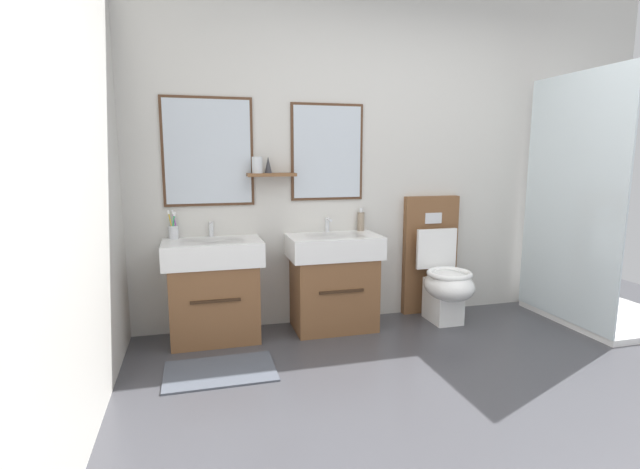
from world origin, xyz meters
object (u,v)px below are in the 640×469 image
toothbrush_cup (173,231)px  shower_tray (594,272)px  vanity_sink_left (214,288)px  soap_dispenser (361,221)px  toilet (439,274)px  vanity_sink_right (333,280)px

toothbrush_cup → shower_tray: bearing=-9.6°
vanity_sink_left → soap_dispenser: (1.18, 0.16, 0.43)m
soap_dispenser → shower_tray: bearing=-17.4°
toilet → shower_tray: bearing=-18.4°
vanity_sink_right → toilet: size_ratio=0.73×
vanity_sink_left → toilet: 1.81m
vanity_sink_left → toilet: size_ratio=0.73×
toilet → vanity_sink_left: bearing=179.5°
toilet → shower_tray: 1.23m
toothbrush_cup → soap_dispenser: toothbrush_cup is taller
vanity_sink_right → toilet: toilet is taller
vanity_sink_left → vanity_sink_right: same height
toilet → soap_dispenser: bearing=164.7°
toilet → soap_dispenser: size_ratio=5.42×
vanity_sink_right → shower_tray: 2.11m
vanity_sink_left → shower_tray: bearing=-7.7°
vanity_sink_left → vanity_sink_right: size_ratio=1.00×
vanity_sink_left → toothbrush_cup: 0.51m
toilet → soap_dispenser: 0.78m
toilet → toothbrush_cup: bearing=175.6°
soap_dispenser → toothbrush_cup: bearing=-179.6°
vanity_sink_left → toilet: toilet is taller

